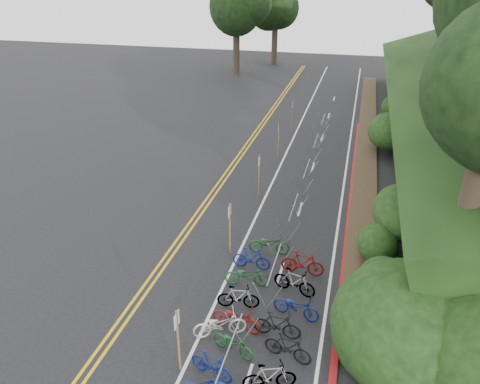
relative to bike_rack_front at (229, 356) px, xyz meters
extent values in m
plane|color=black|center=(-2.52, 1.93, -0.91)|extent=(120.00, 120.00, 0.00)
cube|color=gold|center=(-4.67, 11.93, -0.91)|extent=(0.12, 80.00, 0.01)
cube|color=gold|center=(-4.37, 11.93, -0.91)|extent=(0.12, 80.00, 0.01)
cube|color=silver|center=(-1.52, 11.93, -0.91)|extent=(0.12, 80.00, 0.01)
cube|color=silver|center=(2.68, 11.93, -0.91)|extent=(0.12, 80.00, 0.01)
cube|color=silver|center=(0.58, -0.07, -0.91)|extent=(0.10, 1.60, 0.01)
cube|color=silver|center=(0.58, 5.93, -0.91)|extent=(0.10, 1.60, 0.01)
cube|color=silver|center=(0.58, 11.93, -0.91)|extent=(0.10, 1.60, 0.01)
cube|color=silver|center=(0.58, 17.93, -0.91)|extent=(0.10, 1.60, 0.01)
cube|color=silver|center=(0.58, 23.93, -0.91)|extent=(0.10, 1.60, 0.01)
cube|color=silver|center=(0.58, 29.93, -0.91)|extent=(0.10, 1.60, 0.01)
cube|color=silver|center=(0.58, 35.93, -0.91)|extent=(0.10, 1.60, 0.01)
cube|color=maroon|center=(3.18, 13.93, -0.86)|extent=(0.25, 28.00, 0.10)
cube|color=black|center=(10.98, 23.93, 1.89)|extent=(12.32, 44.00, 9.11)
cube|color=#382819|center=(3.88, 23.93, -0.83)|extent=(1.40, 44.00, 0.16)
ellipsoid|color=#284C19|center=(4.68, 4.93, 0.13)|extent=(2.00, 2.80, 1.60)
ellipsoid|color=#284C19|center=(5.48, 9.93, 0.64)|extent=(2.60, 3.64, 2.08)
ellipsoid|color=#284C19|center=(6.68, 15.93, 1.08)|extent=(2.20, 3.08, 1.76)
ellipsoid|color=#284C19|center=(5.28, 21.93, 0.65)|extent=(3.00, 4.20, 2.40)
ellipsoid|color=#284C19|center=(5.98, 27.93, 0.81)|extent=(2.40, 3.36, 1.92)
ellipsoid|color=#284C19|center=(7.28, 31.93, 1.50)|extent=(2.80, 3.92, 2.24)
ellipsoid|color=#284C19|center=(4.48, 7.93, -0.01)|extent=(1.80, 2.52, 1.44)
ellipsoid|color=#284C19|center=(7.48, 19.93, 1.69)|extent=(3.20, 4.48, 2.56)
ellipsoid|color=black|center=(5.48, 2.43, 0.30)|extent=(5.28, 6.16, 3.52)
cylinder|color=#2D2319|center=(6.98, 4.93, 2.88)|extent=(0.78, 0.78, 5.19)
cylinder|color=#2D2319|center=(8.48, 13.93, 4.58)|extent=(0.82, 0.82, 5.99)
cylinder|color=#2D2319|center=(9.98, 29.93, 4.68)|extent=(0.80, 0.80, 5.59)
cylinder|color=#2D2319|center=(12.48, 37.93, 5.78)|extent=(0.84, 0.84, 6.38)
cylinder|color=#2D2319|center=(-11.52, 43.93, 1.68)|extent=(0.78, 0.78, 5.19)
ellipsoid|color=black|center=(-11.52, 43.93, 6.40)|extent=(7.09, 7.09, 6.74)
cylinder|color=#2D2319|center=(-8.52, 51.93, 1.48)|extent=(0.76, 0.76, 4.79)
ellipsoid|color=black|center=(-8.52, 51.93, 5.74)|extent=(6.21, 6.21, 5.90)
cylinder|color=#93969D|center=(0.00, 0.00, 0.31)|extent=(0.05, 3.31, 0.05)
cylinder|color=#93969D|center=(-0.28, 1.55, -0.30)|extent=(0.61, 0.04, 1.20)
cylinder|color=#93969D|center=(0.28, 1.55, -0.30)|extent=(0.61, 0.04, 1.20)
cylinder|color=#93969D|center=(0.48, 4.93, 0.24)|extent=(0.05, 3.00, 0.05)
cylinder|color=#93969D|center=(0.20, 3.53, -0.34)|extent=(0.58, 0.04, 1.13)
cylinder|color=#93969D|center=(0.76, 3.53, -0.34)|extent=(0.58, 0.04, 1.13)
cylinder|color=#93969D|center=(0.20, 6.33, -0.34)|extent=(0.58, 0.04, 1.13)
cylinder|color=#93969D|center=(0.76, 6.33, -0.34)|extent=(0.58, 0.04, 1.13)
cylinder|color=#93969D|center=(0.48, 9.93, 0.24)|extent=(0.05, 3.00, 0.05)
cylinder|color=#93969D|center=(0.20, 8.53, -0.34)|extent=(0.58, 0.04, 1.13)
cylinder|color=#93969D|center=(0.76, 8.53, -0.34)|extent=(0.58, 0.04, 1.13)
cylinder|color=#93969D|center=(0.20, 11.33, -0.34)|extent=(0.58, 0.04, 1.13)
cylinder|color=#93969D|center=(0.76, 11.33, -0.34)|extent=(0.58, 0.04, 1.13)
cylinder|color=#93969D|center=(0.48, 14.93, 0.24)|extent=(0.05, 3.00, 0.05)
cylinder|color=#93969D|center=(0.20, 13.53, -0.34)|extent=(0.58, 0.04, 1.13)
cylinder|color=#93969D|center=(0.76, 13.53, -0.34)|extent=(0.58, 0.04, 1.13)
cylinder|color=#93969D|center=(0.20, 16.33, -0.34)|extent=(0.58, 0.04, 1.13)
cylinder|color=#93969D|center=(0.76, 16.33, -0.34)|extent=(0.58, 0.04, 1.13)
cylinder|color=#93969D|center=(0.48, 19.93, 0.24)|extent=(0.05, 3.00, 0.05)
cylinder|color=#93969D|center=(0.20, 18.53, -0.34)|extent=(0.58, 0.04, 1.13)
cylinder|color=#93969D|center=(0.76, 18.53, -0.34)|extent=(0.58, 0.04, 1.13)
cylinder|color=#93969D|center=(0.20, 21.33, -0.34)|extent=(0.58, 0.04, 1.13)
cylinder|color=#93969D|center=(0.76, 21.33, -0.34)|extent=(0.58, 0.04, 1.13)
cylinder|color=#93969D|center=(0.48, 24.93, 0.24)|extent=(0.05, 3.00, 0.05)
cylinder|color=#93969D|center=(0.20, 23.53, -0.34)|extent=(0.58, 0.04, 1.13)
cylinder|color=#93969D|center=(0.76, 23.53, -0.34)|extent=(0.58, 0.04, 1.13)
cylinder|color=#93969D|center=(0.20, 26.33, -0.34)|extent=(0.58, 0.04, 1.13)
cylinder|color=#93969D|center=(0.76, 26.33, -0.34)|extent=(0.58, 0.04, 1.13)
cylinder|color=brown|center=(-1.62, -0.09, 0.30)|extent=(0.08, 0.08, 2.42)
cube|color=silver|center=(-1.62, -0.09, 1.16)|extent=(0.02, 0.40, 0.50)
cylinder|color=brown|center=(-1.92, 6.93, 0.34)|extent=(0.08, 0.08, 2.50)
cube|color=silver|center=(-1.92, 6.93, 1.24)|extent=(0.02, 0.40, 0.50)
cylinder|color=brown|center=(-1.92, 12.93, 0.34)|extent=(0.08, 0.08, 2.50)
cube|color=silver|center=(-1.92, 12.93, 1.24)|extent=(0.02, 0.40, 0.50)
cylinder|color=brown|center=(-1.92, 18.93, 0.34)|extent=(0.08, 0.08, 2.50)
cube|color=silver|center=(-1.92, 18.93, 1.24)|extent=(0.02, 0.40, 0.50)
cylinder|color=brown|center=(-1.92, 24.93, 0.34)|extent=(0.08, 0.08, 2.50)
cube|color=silver|center=(-1.92, 24.93, 1.24)|extent=(0.02, 0.40, 0.50)
imported|color=beige|center=(-0.83, 1.74, -0.41)|extent=(1.42, 2.00, 1.00)
imported|color=navy|center=(-0.56, -0.08, -0.44)|extent=(0.88, 1.62, 0.94)
imported|color=slate|center=(1.31, -0.10, -0.41)|extent=(1.03, 1.74, 1.01)
imported|color=#144C1E|center=(-0.16, 1.05, -0.48)|extent=(1.10, 1.72, 0.86)
imported|color=black|center=(1.66, 1.25, -0.41)|extent=(0.85, 1.74, 1.01)
imported|color=maroon|center=(-0.34, 2.21, -0.42)|extent=(0.90, 1.95, 0.99)
imported|color=black|center=(1.11, 2.19, -0.39)|extent=(0.58, 1.75, 1.04)
imported|color=slate|center=(-0.59, 3.36, -0.42)|extent=(0.72, 1.68, 0.98)
imported|color=navy|center=(1.61, 3.40, -0.44)|extent=(0.98, 1.88, 0.94)
imported|color=#144C1E|center=(-0.61, 4.81, -0.44)|extent=(0.89, 1.87, 0.94)
imported|color=slate|center=(1.34, 4.78, -0.37)|extent=(1.01, 1.87, 1.08)
imported|color=navy|center=(-0.70, 5.99, -0.41)|extent=(0.52, 1.70, 1.01)
imported|color=maroon|center=(1.47, 6.13, -0.36)|extent=(0.59, 1.85, 1.10)
imported|color=#144C1E|center=(-0.20, 7.36, -0.43)|extent=(0.86, 1.91, 0.97)
camera|label=1|loc=(3.04, -10.35, 10.88)|focal=35.00mm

